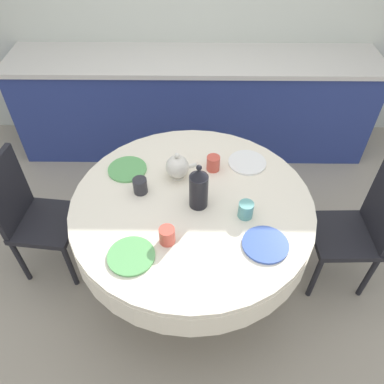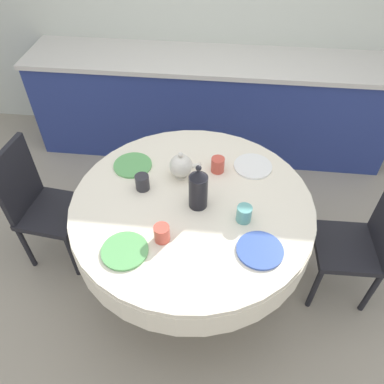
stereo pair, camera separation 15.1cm
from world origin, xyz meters
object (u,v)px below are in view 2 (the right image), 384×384
Objects in this scene: chair_right at (39,202)px; teapot at (181,166)px; chair_left at (364,240)px; coffee_carafe at (198,189)px.

teapot reaches higher than chair_right.
chair_left is at bearing -9.28° from teapot.
chair_left is at bearing 2.58° from coffee_carafe.
coffee_carafe is 0.27m from teapot.
chair_left is 2.13m from chair_right.
teapot is at bearing 118.52° from coffee_carafe.
coffee_carafe reaches higher than chair_right.
chair_right is at bearing 172.79° from coffee_carafe.
coffee_carafe is 1.51× the size of teapot.
chair_right is 1.03m from teapot.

